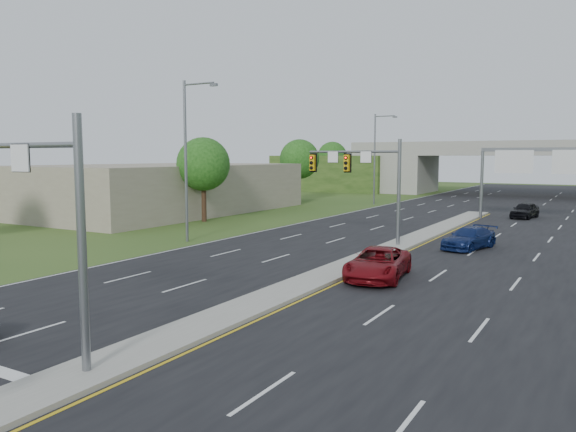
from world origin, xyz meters
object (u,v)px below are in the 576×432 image
(signal_mast_near, at_px, (23,198))
(car_far_b, at_px, (469,238))
(sign_gantry, at_px, (546,164))
(car_far_c, at_px, (525,210))
(overpass, at_px, (522,172))
(signal_mast_far, at_px, (366,174))
(car_far_a, at_px, (378,263))

(signal_mast_near, relative_size, car_far_b, 1.48)
(sign_gantry, distance_m, car_far_c, 5.50)
(car_far_b, height_order, car_far_c, car_far_c)
(signal_mast_near, relative_size, sign_gantry, 0.60)
(signal_mast_near, xyz_separation_m, car_far_c, (7.03, 47.59, -3.95))
(sign_gantry, bearing_deg, car_far_b, -97.72)
(car_far_b, bearing_deg, car_far_c, 103.20)
(overpass, bearing_deg, signal_mast_far, -92.35)
(signal_mast_far, distance_m, car_far_a, 11.35)
(signal_mast_far, bearing_deg, sign_gantry, 65.89)
(car_far_b, bearing_deg, overpass, 109.25)
(overpass, relative_size, car_far_b, 16.89)
(overpass, height_order, car_far_a, overpass)
(signal_mast_near, distance_m, overpass, 80.11)
(sign_gantry, relative_size, car_far_c, 2.60)
(signal_mast_far, xyz_separation_m, car_far_b, (6.45, 1.60, -4.02))
(sign_gantry, bearing_deg, signal_mast_far, -114.11)
(sign_gantry, distance_m, overpass, 35.75)
(car_far_b, bearing_deg, sign_gantry, 97.05)
(signal_mast_near, distance_m, car_far_b, 27.67)
(car_far_c, bearing_deg, signal_mast_far, -98.56)
(car_far_a, height_order, car_far_b, car_far_a)
(car_far_c, bearing_deg, car_far_b, -82.84)
(car_far_a, distance_m, car_far_c, 32.26)
(signal_mast_far, bearing_deg, car_far_b, 13.95)
(car_far_a, bearing_deg, signal_mast_far, 107.38)
(sign_gantry, distance_m, car_far_a, 30.22)
(sign_gantry, bearing_deg, overpass, 100.79)
(signal_mast_far, bearing_deg, signal_mast_near, -90.00)
(sign_gantry, height_order, car_far_a, sign_gantry)
(signal_mast_near, relative_size, overpass, 0.09)
(signal_mast_far, height_order, car_far_c, signal_mast_far)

